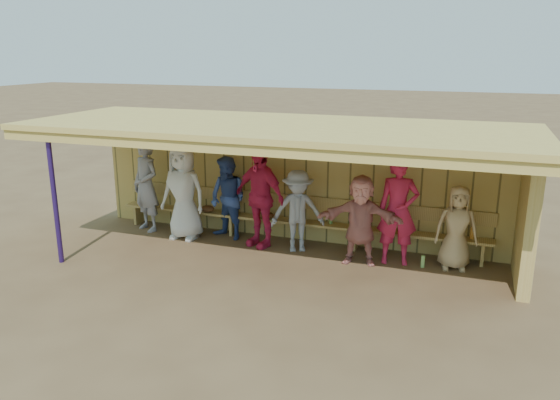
# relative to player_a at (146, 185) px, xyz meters

# --- Properties ---
(ground) EXTENTS (90.00, 90.00, 0.00)m
(ground) POSITION_rel_player_a_xyz_m (3.13, -0.73, -0.98)
(ground) COLOR brown
(ground) RESTS_ON ground
(player_a) EXTENTS (0.84, 0.71, 1.95)m
(player_a) POSITION_rel_player_a_xyz_m (0.00, 0.00, 0.00)
(player_a) COLOR gray
(player_a) RESTS_ON ground
(player_b) EXTENTS (0.95, 0.63, 1.93)m
(player_b) POSITION_rel_player_a_xyz_m (0.99, -0.19, -0.01)
(player_b) COLOR silver
(player_b) RESTS_ON ground
(player_c) EXTENTS (0.99, 0.88, 1.69)m
(player_c) POSITION_rel_player_a_xyz_m (1.85, 0.08, -0.13)
(player_c) COLOR #304686
(player_c) RESTS_ON ground
(player_d) EXTENTS (1.26, 0.87, 1.99)m
(player_d) POSITION_rel_player_a_xyz_m (2.60, -0.09, 0.02)
(player_d) COLOR #D5224D
(player_d) RESTS_ON ground
(player_e) EXTENTS (1.17, 0.95, 1.58)m
(player_e) POSITION_rel_player_a_xyz_m (3.39, -0.11, -0.19)
(player_e) COLOR gray
(player_e) RESTS_ON ground
(player_f) EXTENTS (1.55, 0.64, 1.63)m
(player_f) POSITION_rel_player_a_xyz_m (4.63, -0.35, -0.16)
(player_f) COLOR tan
(player_f) RESTS_ON ground
(player_g) EXTENTS (0.79, 0.59, 1.95)m
(player_g) POSITION_rel_player_a_xyz_m (5.25, -0.11, 0.00)
(player_g) COLOR #C31F41
(player_g) RESTS_ON ground
(player_h) EXTENTS (0.79, 0.58, 1.50)m
(player_h) POSITION_rel_player_a_xyz_m (6.26, -0.02, -0.23)
(player_h) COLOR tan
(player_h) RESTS_ON ground
(dugout_structure) EXTENTS (8.80, 3.20, 2.50)m
(dugout_structure) POSITION_rel_player_a_xyz_m (3.52, -0.05, 0.72)
(dugout_structure) COLOR tan
(dugout_structure) RESTS_ON ground
(bench) EXTENTS (7.60, 0.34, 0.93)m
(bench) POSITION_rel_player_a_xyz_m (3.13, 0.38, -0.45)
(bench) COLOR tan
(bench) RESTS_ON ground
(dugout_equipment) EXTENTS (5.43, 0.62, 0.80)m
(dugout_equipment) POSITION_rel_player_a_xyz_m (2.88, 0.25, -0.49)
(dugout_equipment) COLOR orange
(dugout_equipment) RESTS_ON ground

